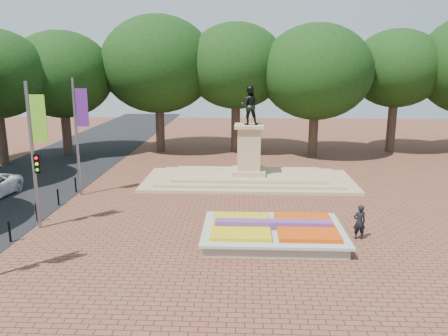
{
  "coord_description": "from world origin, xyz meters",
  "views": [
    {
      "loc": [
        -0.38,
        -20.54,
        7.68
      ],
      "look_at": [
        -1.42,
        2.71,
        2.2
      ],
      "focal_mm": 35.0,
      "sensor_mm": 36.0,
      "label": 1
    }
  ],
  "objects": [
    {
      "name": "ground",
      "position": [
        0.0,
        0.0,
        0.0
      ],
      "size": [
        90.0,
        90.0,
        0.0
      ],
      "primitive_type": "plane",
      "color": "brown",
      "rests_on": "ground"
    },
    {
      "name": "asphalt_street",
      "position": [
        -15.0,
        5.0,
        0.01
      ],
      "size": [
        9.0,
        90.0,
        0.02
      ],
      "primitive_type": "cube",
      "color": "black",
      "rests_on": "ground"
    },
    {
      "name": "flower_bed",
      "position": [
        1.03,
        -2.0,
        0.38
      ],
      "size": [
        6.3,
        4.3,
        0.91
      ],
      "color": "gray",
      "rests_on": "ground"
    },
    {
      "name": "monument",
      "position": [
        0.0,
        8.0,
        0.88
      ],
      "size": [
        14.0,
        6.0,
        6.4
      ],
      "color": "tan",
      "rests_on": "ground"
    },
    {
      "name": "tree_row_back",
      "position": [
        2.33,
        18.0,
        6.67
      ],
      "size": [
        44.8,
        8.8,
        10.43
      ],
      "color": "#36291D",
      "rests_on": "ground"
    },
    {
      "name": "banner_poles",
      "position": [
        -10.08,
        -1.31,
        3.88
      ],
      "size": [
        0.88,
        11.17,
        7.0
      ],
      "color": "slate",
      "rests_on": "ground"
    },
    {
      "name": "bollard_row",
      "position": [
        -10.7,
        -1.5,
        0.53
      ],
      "size": [
        0.12,
        13.12,
        0.98
      ],
      "color": "black",
      "rests_on": "ground"
    },
    {
      "name": "pedestrian",
      "position": [
        4.89,
        -1.72,
        0.8
      ],
      "size": [
        0.64,
        0.47,
        1.61
      ],
      "primitive_type": "imported",
      "rotation": [
        0.0,
        0.0,
        3.29
      ],
      "color": "black",
      "rests_on": "ground"
    }
  ]
}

